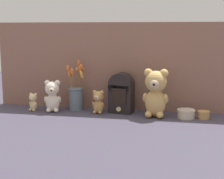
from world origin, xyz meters
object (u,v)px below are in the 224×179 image
Objects in this scene: flower_vase at (76,95)px; decorative_tin_short at (204,115)px; decorative_tin_tall at (186,114)px; teddy_bear_small at (98,101)px; teddy_bear_tiny at (33,101)px; teddy_bear_medium at (53,95)px; teddy_bear_large at (156,92)px; vintage_radio at (121,92)px.

decorative_tin_short is (0.86, -0.07, -0.08)m from flower_vase.
teddy_bear_small is at bearing 178.19° from decorative_tin_tall.
decorative_tin_short is at bearing 0.39° from teddy_bear_tiny.
decorative_tin_tall is (0.89, -0.00, -0.08)m from teddy_bear_medium.
teddy_bear_large is 0.24m from vintage_radio.
teddy_bear_tiny reaches higher than decorative_tin_tall.
teddy_bear_small reaches higher than decorative_tin_tall.
teddy_bear_tiny is 1.10× the size of decorative_tin_tall.
teddy_bear_large reaches higher than teddy_bear_tiny.
decorative_tin_short is at bearing -6.15° from vintage_radio.
teddy_bear_medium reaches higher than decorative_tin_short.
vintage_radio reaches higher than teddy_bear_small.
teddy_bear_large is 0.89× the size of flower_vase.
teddy_bear_small is 0.69m from decorative_tin_short.
decorative_tin_tall reaches higher than decorative_tin_short.
vintage_radio is at bearing 6.20° from teddy_bear_tiny.
flower_vase is at bearing 175.50° from decorative_tin_short.
teddy_bear_large is 0.70m from teddy_bear_medium.
teddy_bear_tiny is (-0.14, 0.00, -0.05)m from teddy_bear_medium.
teddy_bear_small is at bearing -160.45° from vintage_radio.
vintage_radio is at bearing 8.32° from teddy_bear_medium.
teddy_bear_large reaches higher than vintage_radio.
teddy_bear_medium is 1.00m from decorative_tin_short.
flower_vase is at bearing 28.31° from teddy_bear_medium.
teddy_bear_medium is 2.88× the size of decorative_tin_short.
flower_vase is at bearing 14.73° from teddy_bear_tiny.
teddy_bear_large is at bearing -0.10° from teddy_bear_medium.
decorative_tin_short is at bearing 0.56° from teddy_bear_medium.
decorative_tin_short is (0.68, -0.01, -0.06)m from teddy_bear_small.
teddy_bear_medium is 0.47m from vintage_radio.
vintage_radio is 0.55m from decorative_tin_short.
teddy_bear_small reaches higher than decorative_tin_short.
teddy_bear_medium is 0.16m from flower_vase.
decorative_tin_tall is at bearing -9.36° from vintage_radio.
teddy_bear_large reaches higher than decorative_tin_short.
decorative_tin_short is at bearing 6.55° from decorative_tin_tall.
teddy_bear_small is 0.46m from teddy_bear_tiny.
teddy_bear_large is 1.42× the size of teddy_bear_medium.
decorative_tin_short is (0.54, -0.06, -0.11)m from vintage_radio.
decorative_tin_tall is 0.11m from decorative_tin_short.
teddy_bear_medium is at bearing 179.90° from teddy_bear_large.
vintage_radio is (0.15, 0.05, 0.06)m from teddy_bear_small.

